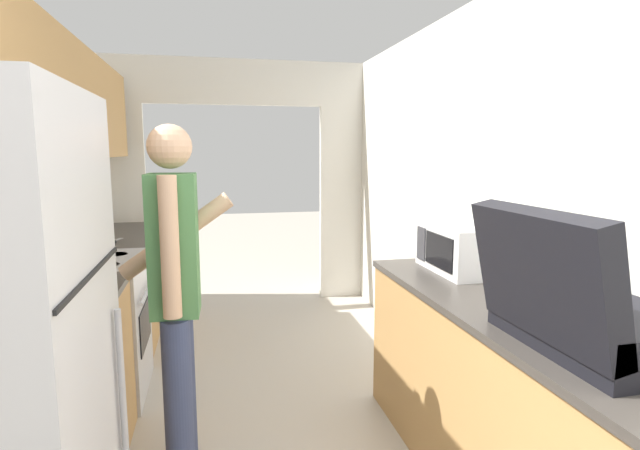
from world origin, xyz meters
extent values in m
cube|color=#B2844C|center=(-1.18, 2.60, 1.90)|extent=(0.32, 3.25, 0.72)
cube|color=silver|center=(1.37, 1.58, 1.25)|extent=(0.06, 6.76, 2.50)
cube|color=silver|center=(-1.21, 4.39, 1.02)|extent=(0.65, 0.06, 2.05)
cube|color=silver|center=(1.21, 4.39, 1.02)|extent=(0.65, 0.06, 2.05)
cube|color=silver|center=(0.00, 4.39, 2.27)|extent=(3.07, 0.06, 0.45)
cube|color=#B2844C|center=(-1.04, 1.56, 0.44)|extent=(0.60, 1.18, 0.87)
cube|color=#3D3833|center=(-1.04, 1.55, 0.89)|extent=(0.62, 1.19, 0.03)
cube|color=#B2844C|center=(-1.04, 3.55, 0.44)|extent=(0.60, 1.36, 0.87)
cube|color=#3D3833|center=(-1.04, 3.55, 0.89)|extent=(0.62, 1.37, 0.03)
cube|color=#9EA3A8|center=(-1.04, 1.47, 0.90)|extent=(0.42, 0.44, 0.00)
cube|color=#B2844C|center=(1.04, 1.10, 0.44)|extent=(0.60, 2.01, 0.87)
cube|color=#3D3833|center=(1.04, 1.10, 0.89)|extent=(0.62, 2.03, 0.03)
cube|color=black|center=(-0.58, 0.59, 1.27)|extent=(0.01, 0.69, 0.01)
cylinder|color=#99999E|center=(-0.57, 0.82, 0.74)|extent=(0.02, 0.02, 0.70)
cube|color=#B7B7BC|center=(-1.03, 2.51, 0.45)|extent=(0.62, 0.72, 0.91)
cube|color=black|center=(-0.71, 2.51, 0.45)|extent=(0.01, 0.49, 0.27)
cylinder|color=#B7B7BC|center=(-0.69, 2.51, 0.68)|extent=(0.02, 0.58, 0.02)
cube|color=#B7B7BC|center=(-1.32, 2.51, 0.98)|extent=(0.04, 0.72, 0.14)
cylinder|color=#232328|center=(-0.90, 2.35, 0.90)|extent=(0.16, 0.16, 0.01)
cylinder|color=#232328|center=(-0.90, 2.67, 0.90)|extent=(0.16, 0.16, 0.01)
cylinder|color=#232328|center=(-1.15, 2.35, 0.90)|extent=(0.16, 0.16, 0.01)
cylinder|color=#232328|center=(-1.15, 2.67, 0.90)|extent=(0.16, 0.16, 0.01)
cylinder|color=#384266|center=(-0.44, 1.38, 0.43)|extent=(0.13, 0.13, 0.85)
cylinder|color=#384266|center=(-0.43, 1.55, 0.43)|extent=(0.13, 0.13, 0.85)
cube|color=#4C844C|center=(-0.43, 1.47, 1.17)|extent=(0.22, 0.22, 0.64)
cylinder|color=#DBAD89|center=(-0.44, 1.32, 1.19)|extent=(0.08, 0.08, 0.61)
cylinder|color=#DBAD89|center=(-0.43, 1.61, 1.19)|extent=(0.55, 0.10, 0.41)
sphere|color=#DBAD89|center=(-0.43, 1.47, 1.61)|extent=(0.20, 0.20, 0.20)
cube|color=black|center=(1.04, 0.60, 0.99)|extent=(0.44, 0.65, 0.16)
cube|color=black|center=(0.81, 0.60, 1.18)|extent=(0.18, 0.65, 0.45)
cube|color=#2D2D33|center=(1.04, 0.94, 1.11)|extent=(0.26, 0.02, 0.10)
cube|color=white|center=(1.14, 1.74, 1.04)|extent=(0.35, 0.54, 0.27)
cube|color=black|center=(0.96, 1.68, 1.04)|extent=(0.01, 0.32, 0.18)
cube|color=#38383D|center=(0.96, 1.92, 1.04)|extent=(0.01, 0.11, 0.20)
cube|color=#B7B7BC|center=(-1.00, 3.22, 0.91)|extent=(0.10, 0.19, 0.00)
cube|color=black|center=(-1.00, 3.07, 0.92)|extent=(0.06, 0.11, 0.02)
camera|label=1|loc=(-0.27, -0.82, 1.59)|focal=28.00mm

